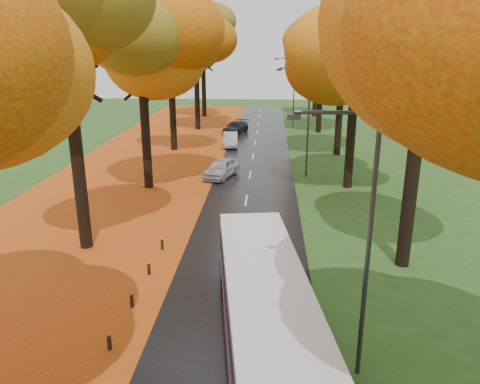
# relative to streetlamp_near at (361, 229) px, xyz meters

# --- Properties ---
(road) EXTENTS (6.50, 90.00, 0.04)m
(road) POSITION_rel_streetlamp_near_xyz_m (-3.95, 17.00, -4.69)
(road) COLOR black
(road) RESTS_ON ground
(centre_line) EXTENTS (0.12, 90.00, 0.01)m
(centre_line) POSITION_rel_streetlamp_near_xyz_m (-3.95, 17.00, -4.67)
(centre_line) COLOR silver
(centre_line) RESTS_ON road
(leaf_verge) EXTENTS (12.00, 90.00, 0.02)m
(leaf_verge) POSITION_rel_streetlamp_near_xyz_m (-12.95, 17.00, -4.70)
(leaf_verge) COLOR maroon
(leaf_verge) RESTS_ON ground
(leaf_drift) EXTENTS (0.90, 90.00, 0.01)m
(leaf_drift) POSITION_rel_streetlamp_near_xyz_m (-7.00, 17.00, -4.67)
(leaf_drift) COLOR orange
(leaf_drift) RESTS_ON road
(trees_left) EXTENTS (9.20, 74.00, 13.88)m
(trees_left) POSITION_rel_streetlamp_near_xyz_m (-11.13, 19.06, 4.82)
(trees_left) COLOR black
(trees_left) RESTS_ON ground
(trees_right) EXTENTS (9.30, 74.20, 13.96)m
(trees_right) POSITION_rel_streetlamp_near_xyz_m (3.24, 18.91, 4.98)
(trees_right) COLOR black
(trees_right) RESTS_ON ground
(streetlamp_near) EXTENTS (2.45, 0.18, 8.00)m
(streetlamp_near) POSITION_rel_streetlamp_near_xyz_m (0.00, 0.00, 0.00)
(streetlamp_near) COLOR #333538
(streetlamp_near) RESTS_ON ground
(streetlamp_mid) EXTENTS (2.45, 0.18, 8.00)m
(streetlamp_mid) POSITION_rel_streetlamp_near_xyz_m (0.00, 22.00, 0.00)
(streetlamp_mid) COLOR #333538
(streetlamp_mid) RESTS_ON ground
(streetlamp_far) EXTENTS (2.45, 0.18, 8.00)m
(streetlamp_far) POSITION_rel_streetlamp_near_xyz_m (0.00, 44.00, 0.00)
(streetlamp_far) COLOR #333538
(streetlamp_far) RESTS_ON ground
(bus) EXTENTS (3.95, 11.12, 2.86)m
(bus) POSITION_rel_streetlamp_near_xyz_m (-2.59, 0.65, -3.17)
(bus) COLOR #4F0C15
(bus) RESTS_ON road
(car_white) EXTENTS (2.77, 4.34, 1.38)m
(car_white) POSITION_rel_streetlamp_near_xyz_m (-6.07, 21.35, -3.99)
(car_white) COLOR silver
(car_white) RESTS_ON road
(car_silver) EXTENTS (1.69, 4.03, 1.30)m
(car_silver) POSITION_rel_streetlamp_near_xyz_m (-6.30, 32.27, -4.03)
(car_silver) COLOR #B0B3B9
(car_silver) RESTS_ON road
(car_dark) EXTENTS (3.09, 4.74, 1.28)m
(car_dark) POSITION_rel_streetlamp_near_xyz_m (-6.27, 39.11, -4.04)
(car_dark) COLOR black
(car_dark) RESTS_ON road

